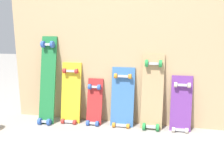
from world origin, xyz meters
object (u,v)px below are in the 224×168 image
(skateboard_red, at_px, (94,105))
(skateboard_purple, at_px, (181,107))
(skateboard_natural, at_px, (152,95))
(skateboard_yellow, at_px, (71,96))
(skateboard_green, at_px, (48,83))
(skateboard_blue, at_px, (122,101))

(skateboard_red, bearing_deg, skateboard_purple, 0.95)
(skateboard_natural, xyz_separation_m, skateboard_purple, (0.28, 0.00, -0.11))
(skateboard_yellow, bearing_deg, skateboard_red, -0.98)
(skateboard_purple, bearing_deg, skateboard_green, -177.85)
(skateboard_red, relative_size, skateboard_natural, 0.68)
(skateboard_purple, bearing_deg, skateboard_red, -179.05)
(skateboard_red, bearing_deg, skateboard_yellow, 179.02)
(skateboard_purple, bearing_deg, skateboard_yellow, -179.49)
(skateboard_green, relative_size, skateboard_natural, 1.21)
(skateboard_green, distance_m, skateboard_blue, 0.81)
(skateboard_blue, height_order, skateboard_natural, skateboard_natural)
(skateboard_red, bearing_deg, skateboard_blue, 2.47)
(skateboard_yellow, bearing_deg, skateboard_green, -170.14)
(skateboard_red, relative_size, skateboard_blue, 0.81)
(skateboard_green, distance_m, skateboard_red, 0.55)
(skateboard_green, bearing_deg, skateboard_purple, 2.15)
(skateboard_natural, bearing_deg, skateboard_green, -177.54)
(skateboard_green, bearing_deg, skateboard_natural, 2.46)
(skateboard_red, distance_m, skateboard_purple, 0.88)
(skateboard_blue, bearing_deg, skateboard_red, -177.53)
(skateboard_purple, bearing_deg, skateboard_natural, -179.07)
(skateboard_natural, bearing_deg, skateboard_purple, 0.93)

